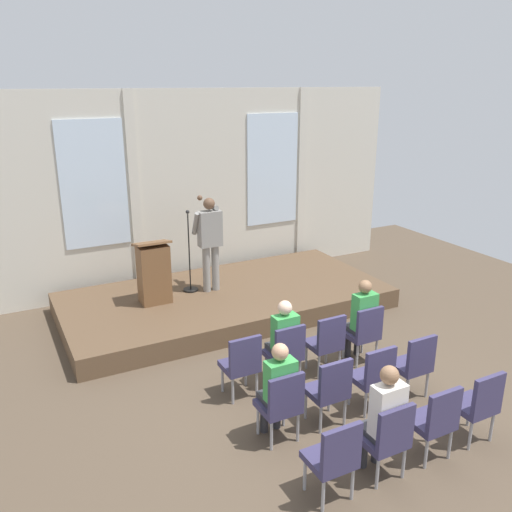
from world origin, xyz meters
The scene contains 22 objects.
ground_plane centered at (0.00, 0.00, 0.00)m, with size 14.25×14.25×0.00m, color brown.
rear_partition centered at (0.02, 5.47, 2.01)m, with size 9.59×0.14×4.00m.
stage_platform centered at (0.00, 3.75, 0.18)m, with size 5.96×2.87×0.36m, color brown.
speaker centered at (-0.21, 3.93, 1.40)m, with size 0.52×0.69×1.77m.
mic_stand centered at (-0.56, 4.09, 0.70)m, with size 0.28×0.28×1.55m.
lectern centered at (-1.32, 3.87, 0.92)m, with size 0.60×0.48×1.16m.
chair_r0_c0 centered at (-1.03, 0.93, 0.53)m, with size 0.46×0.44×0.94m.
chair_r0_c1 centered at (-0.34, 0.93, 0.53)m, with size 0.46×0.44×0.94m.
audience_r0_c1 centered at (-0.34, 1.01, 0.71)m, with size 0.36×0.39×1.27m.
chair_r0_c2 centered at (0.34, 0.93, 0.53)m, with size 0.46×0.44×0.94m.
chair_r0_c3 centered at (1.03, 0.93, 0.53)m, with size 0.46×0.44×0.94m.
audience_r0_c3 centered at (1.03, 1.01, 0.74)m, with size 0.36×0.39×1.34m.
chair_r1_c0 centered at (-1.03, -0.14, 0.53)m, with size 0.46×0.44×0.94m.
audience_r1_c0 centered at (-1.03, -0.05, 0.71)m, with size 0.36×0.39×1.28m.
chair_r1_c1 centered at (-0.34, -0.14, 0.53)m, with size 0.46×0.44×0.94m.
chair_r1_c2 centered at (0.34, -0.14, 0.53)m, with size 0.46×0.44×0.94m.
chair_r1_c3 centered at (1.03, -0.14, 0.53)m, with size 0.46×0.44×0.94m.
chair_r2_c0 centered at (-1.03, -1.20, 0.53)m, with size 0.46×0.44×0.94m.
chair_r2_c1 centered at (-0.34, -1.20, 0.53)m, with size 0.46×0.44×0.94m.
audience_r2_c1 centered at (-0.34, -1.12, 0.75)m, with size 0.36×0.39×1.35m.
chair_r2_c2 centered at (0.34, -1.20, 0.53)m, with size 0.46×0.44×0.94m.
chair_r2_c3 centered at (1.03, -1.20, 0.53)m, with size 0.46×0.44×0.94m.
Camera 1 is at (-3.80, -4.83, 4.13)m, focal length 37.62 mm.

